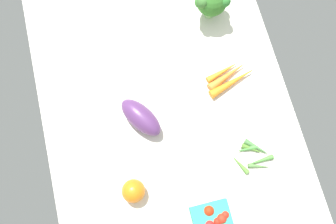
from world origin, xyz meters
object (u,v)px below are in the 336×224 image
(carrot_bunch, at_px, (230,77))
(heirloom_tomato_orange, at_px, (133,191))
(berry_basket, at_px, (212,222))
(eggplant, at_px, (141,116))
(broccoli_head, at_px, (212,0))
(okra_pile, at_px, (253,155))

(carrot_bunch, height_order, heirloom_tomato_orange, heirloom_tomato_orange)
(heirloom_tomato_orange, bearing_deg, berry_basket, -124.93)
(eggplant, height_order, broccoli_head, broccoli_head)
(berry_basket, bearing_deg, broccoli_head, -15.10)
(carrot_bunch, xyz_separation_m, broccoli_head, (0.23, 0.00, 0.07))
(berry_basket, height_order, okra_pile, berry_basket)
(berry_basket, relative_size, okra_pile, 0.85)
(berry_basket, xyz_separation_m, broccoli_head, (0.63, -0.17, 0.05))
(carrot_bunch, xyz_separation_m, eggplant, (-0.06, 0.30, 0.02))
(carrot_bunch, relative_size, berry_basket, 1.61)
(broccoli_head, distance_m, heirloom_tomato_orange, 0.62)
(eggplant, distance_m, heirloom_tomato_orange, 0.22)
(carrot_bunch, bearing_deg, heirloom_tomato_orange, 126.17)
(okra_pile, bearing_deg, eggplant, 57.48)
(carrot_bunch, xyz_separation_m, berry_basket, (-0.40, 0.17, 0.02))
(carrot_bunch, bearing_deg, broccoli_head, 0.09)
(broccoli_head, xyz_separation_m, heirloom_tomato_orange, (-0.50, 0.37, -0.05))
(eggplant, xyz_separation_m, okra_pile, (-0.19, -0.30, -0.03))
(broccoli_head, bearing_deg, berry_basket, 164.90)
(berry_basket, relative_size, heirloom_tomato_orange, 1.57)
(broccoli_head, height_order, okra_pile, broccoli_head)
(carrot_bunch, height_order, eggplant, eggplant)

